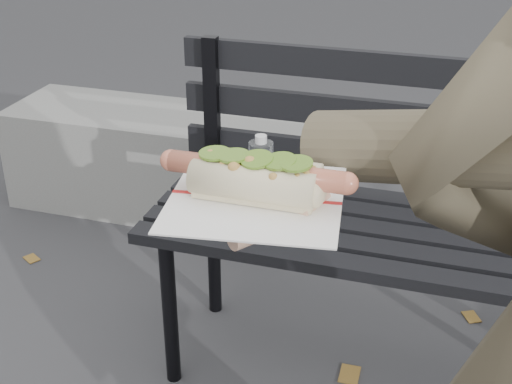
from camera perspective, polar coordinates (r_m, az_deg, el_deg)
park_bench at (r=1.86m, az=14.60°, el=-1.20°), size 1.50×0.44×0.88m
concrete_block at (r=2.87m, az=-7.58°, el=2.48°), size 1.20×0.40×0.40m
held_hotdog at (r=0.81m, az=15.27°, el=2.37°), size 0.64×0.32×0.20m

